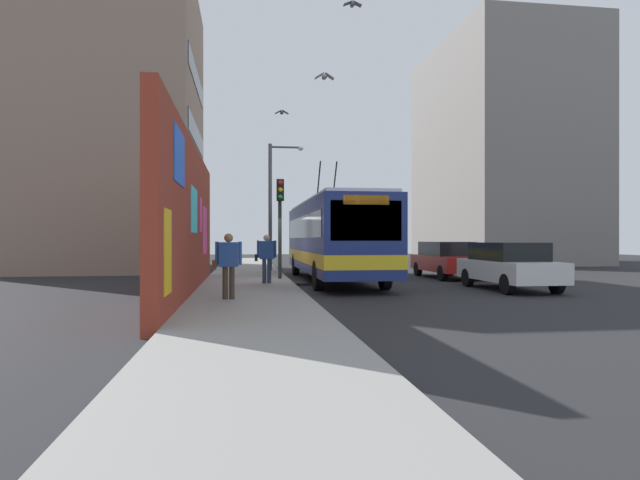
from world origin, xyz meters
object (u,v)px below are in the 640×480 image
parked_car_white (508,265)px  street_lamp (274,197)px  parked_car_red (446,259)px  pedestrian_at_curb (266,255)px  pedestrian_near_wall (228,261)px  city_bus (333,237)px  traffic_light (280,211)px

parked_car_white → street_lamp: size_ratio=0.70×
parked_car_red → pedestrian_at_curb: pedestrian_at_curb is taller
pedestrian_near_wall → street_lamp: (12.63, -1.91, 2.63)m
city_bus → street_lamp: 6.06m
parked_car_red → street_lamp: street_lamp is taller
parked_car_white → pedestrian_near_wall: pedestrian_near_wall is taller
pedestrian_at_curb → traffic_light: bearing=-16.6°
pedestrian_near_wall → street_lamp: size_ratio=0.27×
parked_car_red → street_lamp: 8.91m
traffic_light → parked_car_white: bearing=-119.0°
city_bus → street_lamp: (5.35, 2.05, 1.98)m
pedestrian_near_wall → traffic_light: size_ratio=0.43×
parked_car_red → traffic_light: bearing=101.0°
parked_car_white → pedestrian_near_wall: (-2.86, 9.16, 0.31)m
traffic_light → street_lamp: size_ratio=0.62×
parked_car_red → pedestrian_near_wall: 12.41m
city_bus → street_lamp: street_lamp is taller
parked_car_red → traffic_light: traffic_light is taller
city_bus → parked_car_red: (1.08, -5.20, -0.96)m
city_bus → traffic_light: 2.39m
pedestrian_near_wall → traffic_light: traffic_light is taller
city_bus → pedestrian_near_wall: 8.31m
traffic_light → street_lamp: bearing=-1.0°
city_bus → pedestrian_at_curb: city_bus is taller
pedestrian_near_wall → street_lamp: street_lamp is taller
traffic_light → pedestrian_at_curb: bearing=163.4°
parked_car_white → street_lamp: (9.77, 7.25, 2.93)m
parked_car_white → pedestrian_at_curb: bearing=76.0°
parked_car_white → parked_car_red: bearing=-0.0°
parked_car_white → pedestrian_at_curb: 8.22m
street_lamp → traffic_light: bearing=179.0°
city_bus → parked_car_white: city_bus is taller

